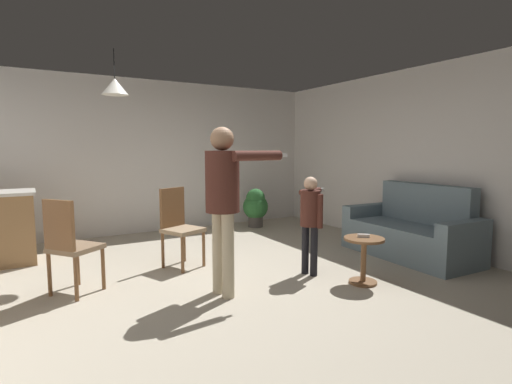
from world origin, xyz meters
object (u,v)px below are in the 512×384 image
couch_floral (412,233)px  dining_chair_by_counter (179,224)px  potted_plant_corner (255,206)px  spare_remote_on_table (364,236)px  person_adult (224,192)px  person_child (311,214)px  side_table_by_couch (364,255)px  dining_chair_centre_back (69,243)px

couch_floral → dining_chair_by_counter: (-2.96, 1.18, 0.21)m
potted_plant_corner → spare_remote_on_table: bearing=-99.5°
person_adult → person_child: person_adult is taller
person_adult → spare_remote_on_table: 1.64m
side_table_by_couch → spare_remote_on_table: (0.01, 0.02, 0.21)m
couch_floral → potted_plant_corner: couch_floral is taller
person_adult → spare_remote_on_table: person_adult is taller
couch_floral → person_adult: 2.98m
dining_chair_centre_back → potted_plant_corner: bearing=84.3°
person_adult → dining_chair_centre_back: 1.65m
couch_floral → person_adult: size_ratio=1.07×
couch_floral → side_table_by_couch: size_ratio=3.52×
dining_chair_by_counter → side_table_by_couch: bearing=110.0°
spare_remote_on_table → person_adult: bearing=163.0°
potted_plant_corner → dining_chair_by_counter: bearing=-141.2°
dining_chair_by_counter → person_child: bearing=115.1°
person_adult → dining_chair_centre_back: (-1.36, 0.78, -0.52)m
spare_remote_on_table → dining_chair_centre_back: bearing=156.5°
spare_remote_on_table → couch_floral: bearing=18.3°
couch_floral → dining_chair_centre_back: bearing=82.0°
person_child → side_table_by_couch: bearing=12.2°
dining_chair_by_counter → potted_plant_corner: 2.72m
dining_chair_by_counter → dining_chair_centre_back: size_ratio=1.00×
couch_floral → person_adult: bearing=92.4°
dining_chair_by_counter → person_adult: bearing=70.3°
couch_floral → dining_chair_centre_back: same height
couch_floral → potted_plant_corner: 3.00m
couch_floral → dining_chair_by_counter: size_ratio=1.83×
potted_plant_corner → dining_chair_centre_back: bearing=-148.2°
couch_floral → person_adult: (-2.89, -0.01, 0.73)m
person_child → spare_remote_on_table: bearing=13.5°
person_child → potted_plant_corner: 2.96m
person_adult → dining_chair_centre_back: size_ratio=1.71×
person_adult → dining_chair_by_counter: 1.30m
person_adult → potted_plant_corner: size_ratio=2.32×
couch_floral → side_table_by_couch: couch_floral is taller
person_child → potted_plant_corner: (0.88, 2.81, -0.32)m
side_table_by_couch → person_adult: size_ratio=0.30×
side_table_by_couch → dining_chair_centre_back: 3.11m
side_table_by_couch → dining_chair_by_counter: (-1.55, 1.66, 0.22)m
person_adult → potted_plant_corner: (2.05, 2.89, -0.65)m
person_adult → spare_remote_on_table: size_ratio=13.15×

